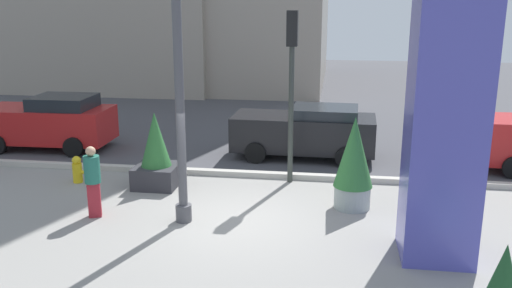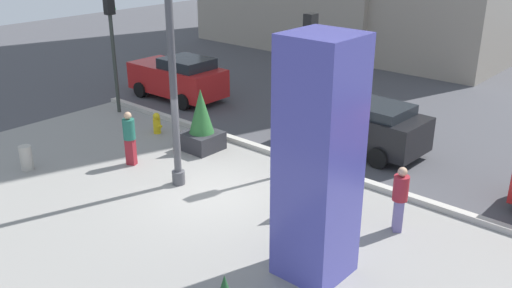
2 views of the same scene
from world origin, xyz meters
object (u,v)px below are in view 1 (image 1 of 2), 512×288
object	(u,v)px
art_pillar_blue	(444,131)
pedestrian_by_curb	(93,178)
potted_plant_near_left	(156,156)
car_curb_west	(305,131)
lamp_post	(178,66)
pedestrian_crossing	(441,171)
car_far_lane	(49,122)
traffic_light_corner	(292,69)
potted_plant_near_right	(354,162)
fire_hydrant	(77,170)

from	to	relation	value
art_pillar_blue	pedestrian_by_curb	distance (m)	7.60
potted_plant_near_left	car_curb_west	world-z (taller)	potted_plant_near_left
lamp_post	pedestrian_crossing	distance (m)	6.59
potted_plant_near_left	car_curb_west	distance (m)	5.03
art_pillar_blue	car_curb_west	xyz separation A→B (m)	(-2.91, 6.51, -1.65)
lamp_post	car_far_lane	size ratio (longest dim) A/B	1.69
lamp_post	pedestrian_by_curb	xyz separation A→B (m)	(-2.09, -0.04, -2.57)
lamp_post	art_pillar_blue	world-z (taller)	lamp_post
potted_plant_near_left	traffic_light_corner	bearing A→B (deg)	14.34
potted_plant_near_right	potted_plant_near_left	size ratio (longest dim) A/B	1.10
art_pillar_blue	potted_plant_near_right	bearing A→B (deg)	123.48
potted_plant_near_right	car_far_lane	bearing A→B (deg)	157.66
pedestrian_by_curb	car_far_lane	bearing A→B (deg)	126.25
lamp_post	car_curb_west	size ratio (longest dim) A/B	1.61
fire_hydrant	car_far_lane	world-z (taller)	car_far_lane
pedestrian_crossing	potted_plant_near_left	bearing A→B (deg)	176.21
pedestrian_crossing	pedestrian_by_curb	distance (m)	8.09
traffic_light_corner	pedestrian_crossing	world-z (taller)	traffic_light_corner
traffic_light_corner	car_curb_west	size ratio (longest dim) A/B	1.03
car_far_lane	pedestrian_by_curb	size ratio (longest dim) A/B	2.53
fire_hydrant	car_curb_west	size ratio (longest dim) A/B	0.17
lamp_post	car_curb_west	xyz separation A→B (m)	(2.38, 5.58, -2.65)
potted_plant_near_left	potted_plant_near_right	bearing A→B (deg)	-9.11
art_pillar_blue	traffic_light_corner	xyz separation A→B (m)	(-3.17, 4.02, 0.58)
lamp_post	car_far_lane	distance (m)	8.58
art_pillar_blue	traffic_light_corner	distance (m)	5.15
car_curb_west	pedestrian_by_curb	xyz separation A→B (m)	(-4.47, -5.62, 0.08)
fire_hydrant	car_far_lane	size ratio (longest dim) A/B	0.18
pedestrian_crossing	potted_plant_near_right	bearing A→B (deg)	-170.47
potted_plant_near_right	pedestrian_crossing	bearing A→B (deg)	9.53
potted_plant_near_right	potted_plant_near_left	bearing A→B (deg)	170.89
potted_plant_near_right	car_curb_west	distance (m)	4.43
traffic_light_corner	car_far_lane	distance (m)	8.83
traffic_light_corner	car_curb_west	bearing A→B (deg)	84.07
car_far_lane	potted_plant_near_left	bearing A→B (deg)	-34.22
lamp_post	traffic_light_corner	distance (m)	3.77
potted_plant_near_left	pedestrian_by_curb	distance (m)	2.36
art_pillar_blue	traffic_light_corner	bearing A→B (deg)	128.24
potted_plant_near_left	art_pillar_blue	bearing A→B (deg)	-25.27
potted_plant_near_left	car_far_lane	bearing A→B (deg)	145.78
car_far_lane	art_pillar_blue	bearing A→B (deg)	-29.20
traffic_light_corner	fire_hydrant	bearing A→B (deg)	-171.06
potted_plant_near_left	traffic_light_corner	xyz separation A→B (m)	(3.47, 0.89, 2.24)
pedestrian_crossing	art_pillar_blue	bearing A→B (deg)	-101.08
potted_plant_near_right	lamp_post	bearing A→B (deg)	-159.73
fire_hydrant	pedestrian_by_curb	distance (m)	2.75
fire_hydrant	car_curb_west	xyz separation A→B (m)	(5.97, 3.39, 0.48)
potted_plant_near_right	car_curb_west	world-z (taller)	potted_plant_near_right
lamp_post	traffic_light_corner	size ratio (longest dim) A/B	1.57
lamp_post	pedestrian_crossing	size ratio (longest dim) A/B	4.36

